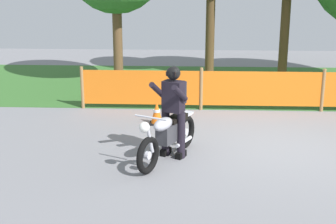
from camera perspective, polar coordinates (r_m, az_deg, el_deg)
ground at (r=9.84m, az=12.66°, el=-3.95°), size 24.00×24.00×0.02m
grass_verge at (r=14.93m, az=9.31°, el=3.16°), size 24.00×5.62×0.01m
barrier_fence at (r=12.09m, az=10.85°, el=2.65°), size 8.87×0.08×1.05m
motorcycle_lead at (r=8.76m, az=-0.03°, el=-2.71°), size 1.04×1.90×0.97m
rider_lead at (r=8.81m, az=0.65°, el=0.66°), size 0.70×0.78×1.69m
traffic_cone at (r=10.90m, az=-1.32°, el=-0.08°), size 0.32×0.32×0.53m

